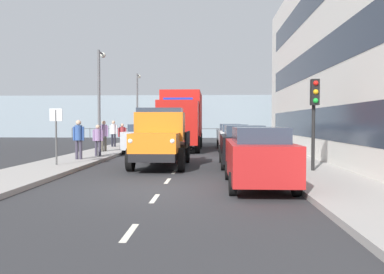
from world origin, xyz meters
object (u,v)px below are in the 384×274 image
(truck_vintage_orange, at_px, (160,139))
(lamp_post_far, at_px, (138,101))
(street_sign, at_px, (56,127))
(car_teal_oppositeside_1, at_px, (157,135))
(pedestrian_couple_a, at_px, (104,133))
(car_red_kerbside_near, at_px, (258,156))
(lorry_cargo_red, at_px, (182,119))
(lamp_post_promenade, at_px, (100,91))
(pedestrian_strolling, at_px, (122,134))
(car_grey_kerbside_3, at_px, (230,135))
(car_maroon_oppositeside_2, at_px, (167,132))
(pedestrian_couple_b, at_px, (79,136))
(car_white_kerbside_2, at_px, (234,139))
(pedestrian_near_railing, at_px, (98,138))
(car_silver_oppositeside_0, at_px, (143,138))
(car_black_kerbside_1, at_px, (243,145))
(traffic_light_near, at_px, (314,105))
(pedestrian_by_lamp, at_px, (113,131))

(truck_vintage_orange, relative_size, lamp_post_far, 0.95)
(truck_vintage_orange, height_order, street_sign, truck_vintage_orange)
(car_teal_oppositeside_1, relative_size, pedestrian_couple_a, 2.40)
(car_red_kerbside_near, bearing_deg, truck_vintage_orange, -53.60)
(pedestrian_couple_a, height_order, lamp_post_far, lamp_post_far)
(lorry_cargo_red, distance_m, lamp_post_promenade, 6.01)
(pedestrian_strolling, relative_size, street_sign, 0.72)
(car_grey_kerbside_3, xyz_separation_m, car_maroon_oppositeside_2, (5.43, -7.77, 0.00))
(car_red_kerbside_near, relative_size, pedestrian_couple_a, 2.44)
(car_maroon_oppositeside_2, xyz_separation_m, pedestrian_strolling, (1.44, 12.13, 0.20))
(car_maroon_oppositeside_2, height_order, pedestrian_couple_b, pedestrian_couple_b)
(lorry_cargo_red, xyz_separation_m, car_maroon_oppositeside_2, (2.13, -10.19, -1.18))
(car_white_kerbside_2, distance_m, pedestrian_near_railing, 7.81)
(car_white_kerbside_2, height_order, pedestrian_couple_b, pedestrian_couple_b)
(car_silver_oppositeside_0, distance_m, lamp_post_promenade, 3.79)
(car_white_kerbside_2, height_order, lamp_post_far, lamp_post_far)
(car_black_kerbside_1, bearing_deg, street_sign, 8.89)
(pedestrian_couple_a, xyz_separation_m, street_sign, (-0.10, 7.27, 0.48))
(car_red_kerbside_near, xyz_separation_m, car_white_kerbside_2, (0.00, -11.53, -0.00))
(traffic_light_near, bearing_deg, car_red_kerbside_near, 49.35)
(pedestrian_near_railing, height_order, pedestrian_strolling, pedestrian_strolling)
(pedestrian_strolling, bearing_deg, car_black_kerbside_1, 132.25)
(car_red_kerbside_near, xyz_separation_m, pedestrian_couple_a, (7.62, -11.32, 0.31))
(pedestrian_by_lamp, bearing_deg, pedestrian_couple_a, 96.63)
(truck_vintage_orange, distance_m, lorry_cargo_red, 10.14)
(pedestrian_couple_a, xyz_separation_m, lamp_post_promenade, (0.12, 0.33, 2.45))
(car_teal_oppositeside_1, bearing_deg, lamp_post_promenade, 72.33)
(car_white_kerbside_2, height_order, pedestrian_near_railing, pedestrian_near_railing)
(lorry_cargo_red, distance_m, traffic_light_near, 13.32)
(lorry_cargo_red, distance_m, street_sign, 11.49)
(pedestrian_near_railing, relative_size, pedestrian_strolling, 0.97)
(car_grey_kerbside_3, bearing_deg, lamp_post_promenade, 38.48)
(car_black_kerbside_1, xyz_separation_m, car_white_kerbside_2, (0.00, -6.31, -0.00))
(pedestrian_near_railing, distance_m, pedestrian_strolling, 4.65)
(car_maroon_oppositeside_2, bearing_deg, car_white_kerbside_2, 112.06)
(lorry_cargo_red, height_order, car_teal_oppositeside_1, lorry_cargo_red)
(car_maroon_oppositeside_2, height_order, lamp_post_promenade, lamp_post_promenade)
(car_black_kerbside_1, distance_m, pedestrian_strolling, 10.21)
(car_maroon_oppositeside_2, distance_m, traffic_light_near, 23.63)
(pedestrian_couple_b, relative_size, pedestrian_couple_a, 1.01)
(lorry_cargo_red, xyz_separation_m, car_silver_oppositeside_0, (2.13, 2.55, -1.18))
(pedestrian_couple_a, bearing_deg, car_black_kerbside_1, 141.33)
(car_silver_oppositeside_0, xyz_separation_m, pedestrian_couple_a, (2.19, 0.85, 0.31))
(car_grey_kerbside_3, bearing_deg, truck_vintage_orange, 74.73)
(car_silver_oppositeside_0, xyz_separation_m, pedestrian_by_lamp, (2.68, -3.31, 0.32))
(pedestrian_strolling, distance_m, lamp_post_promenade, 3.25)
(lorry_cargo_red, bearing_deg, car_silver_oppositeside_0, 50.20)
(car_teal_oppositeside_1, height_order, pedestrian_couple_b, pedestrian_couple_b)
(truck_vintage_orange, relative_size, lorry_cargo_red, 0.69)
(pedestrian_couple_b, height_order, street_sign, street_sign)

